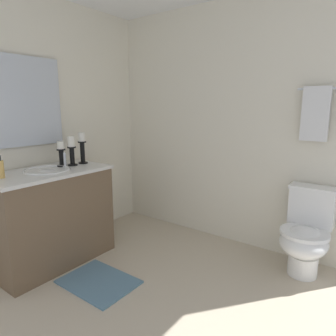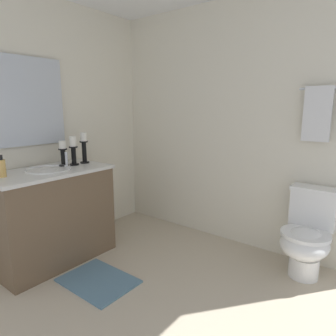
{
  "view_description": "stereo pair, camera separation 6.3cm",
  "coord_description": "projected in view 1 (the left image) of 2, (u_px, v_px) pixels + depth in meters",
  "views": [
    {
      "loc": [
        1.34,
        -1.59,
        1.42
      ],
      "look_at": [
        -0.14,
        0.43,
        0.91
      ],
      "focal_mm": 32.03,
      "sensor_mm": 36.0,
      "label": 1
    },
    {
      "loc": [
        1.39,
        -1.55,
        1.42
      ],
      "look_at": [
        -0.14,
        0.43,
        0.91
      ],
      "focal_mm": 32.03,
      "sensor_mm": 36.0,
      "label": 2
    }
  ],
  "objects": [
    {
      "name": "sink_basin",
      "position": [
        47.0,
        175.0,
        2.66
      ],
      "size": [
        0.4,
        0.4,
        0.24
      ],
      "color": "white",
      "rests_on": "vanity_cabinet"
    },
    {
      "name": "candle_holder_short",
      "position": [
        72.0,
        150.0,
        2.86
      ],
      "size": [
        0.09,
        0.09,
        0.28
      ],
      "color": "black",
      "rests_on": "vanity_cabinet"
    },
    {
      "name": "vanity_cabinet",
      "position": [
        51.0,
        217.0,
        2.74
      ],
      "size": [
        0.58,
        1.07,
        0.87
      ],
      "color": "brown",
      "rests_on": "ground"
    },
    {
      "name": "wall_left",
      "position": [
        37.0,
        128.0,
        2.88
      ],
      "size": [
        0.04,
        2.59,
        2.45
      ],
      "primitive_type": "cube",
      "color": "silver",
      "rests_on": "ground"
    },
    {
      "name": "floor",
      "position": [
        150.0,
        295.0,
        2.32
      ],
      "size": [
        2.78,
        2.59,
        0.02
      ],
      "primitive_type": "cube",
      "color": "beige",
      "rests_on": "ground"
    },
    {
      "name": "candle_holder_tall",
      "position": [
        82.0,
        147.0,
        2.96
      ],
      "size": [
        0.09,
        0.09,
        0.31
      ],
      "color": "black",
      "rests_on": "vanity_cabinet"
    },
    {
      "name": "soap_bottle",
      "position": [
        0.0,
        169.0,
        2.37
      ],
      "size": [
        0.06,
        0.06,
        0.18
      ],
      "color": "#E5B259",
      "rests_on": "vanity_cabinet"
    },
    {
      "name": "candle_holder_mid",
      "position": [
        61.0,
        153.0,
        2.82
      ],
      "size": [
        0.09,
        0.09,
        0.24
      ],
      "color": "black",
      "rests_on": "vanity_cabinet"
    },
    {
      "name": "wall_back",
      "position": [
        229.0,
        126.0,
        3.09
      ],
      "size": [
        2.78,
        0.04,
        2.45
      ],
      "primitive_type": "cube",
      "color": "silver",
      "rests_on": "ground"
    },
    {
      "name": "bath_mat",
      "position": [
        99.0,
        282.0,
        2.46
      ],
      "size": [
        0.6,
        0.44,
        0.02
      ],
      "primitive_type": "cube",
      "color": "slate",
      "rests_on": "ground"
    },
    {
      "name": "toilet",
      "position": [
        306.0,
        234.0,
        2.53
      ],
      "size": [
        0.39,
        0.54,
        0.75
      ],
      "color": "white",
      "rests_on": "ground"
    },
    {
      "name": "mirror",
      "position": [
        24.0,
        102.0,
        2.7
      ],
      "size": [
        0.02,
        0.73,
        0.8
      ],
      "primitive_type": "cube",
      "color": "silver"
    },
    {
      "name": "towel_near_vanity",
      "position": [
        315.0,
        114.0,
        2.53
      ],
      "size": [
        0.22,
        0.03,
        0.46
      ],
      "primitive_type": "cube",
      "color": "white",
      "rests_on": "towel_bar"
    }
  ]
}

